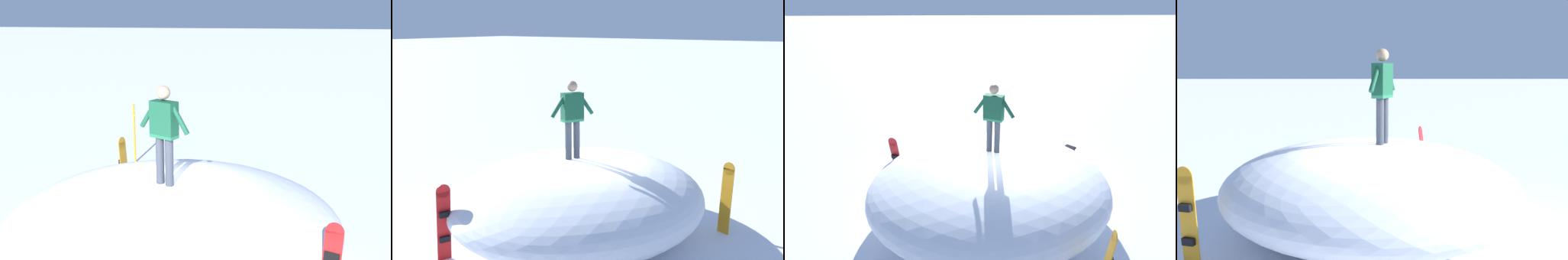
{
  "view_description": "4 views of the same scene",
  "coord_description": "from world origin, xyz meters",
  "views": [
    {
      "loc": [
        7.09,
        2.02,
        4.47
      ],
      "look_at": [
        -0.17,
        0.79,
        2.56
      ],
      "focal_mm": 42.08,
      "sensor_mm": 36.0,
      "label": 1
    },
    {
      "loc": [
        -6.07,
        8.42,
        4.49
      ],
      "look_at": [
        -0.85,
        0.86,
        2.46
      ],
      "focal_mm": 44.31,
      "sensor_mm": 36.0,
      "label": 2
    },
    {
      "loc": [
        -6.6,
        0.96,
        5.02
      ],
      "look_at": [
        -0.48,
        0.63,
        2.38
      ],
      "focal_mm": 27.39,
      "sensor_mm": 36.0,
      "label": 3
    },
    {
      "loc": [
        -0.31,
        -7.85,
        2.97
      ],
      "look_at": [
        -0.23,
        0.01,
        1.91
      ],
      "focal_mm": 42.08,
      "sensor_mm": 36.0,
      "label": 4
    }
  ],
  "objects": [
    {
      "name": "snowboarder_standing",
      "position": [
        -0.05,
        0.29,
        2.59
      ],
      "size": [
        0.52,
        0.96,
        1.69
      ],
      "color": "#333842",
      "rests_on": "snow_mound"
    },
    {
      "name": "trail_marker_pole",
      "position": [
        -5.74,
        -2.01,
        0.94
      ],
      "size": [
        0.1,
        0.1,
        1.8
      ],
      "color": "orange",
      "rests_on": "ground"
    },
    {
      "name": "snow_mound",
      "position": [
        -0.27,
        0.38,
        0.81
      ],
      "size": [
        6.37,
        6.85,
        1.62
      ],
      "primitive_type": "ellipsoid",
      "rotation": [
        0.0,
        0.0,
        1.76
      ],
      "color": "white",
      "rests_on": "ground"
    },
    {
      "name": "snowboard_primary_upright",
      "position": [
        -2.93,
        -1.42,
        0.82
      ],
      "size": [
        0.3,
        0.21,
        1.59
      ],
      "color": "orange",
      "rests_on": "ground"
    }
  ]
}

